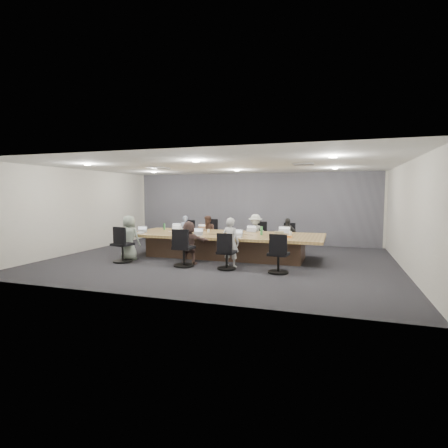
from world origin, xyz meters
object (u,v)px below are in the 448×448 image
(snack_packet, at_px, (288,237))
(laptop_5, at_px, (197,236))
(laptop_1, at_px, (203,230))
(laptop_4, at_px, (139,233))
(person_5, at_px, (189,243))
(laptop_6, at_px, (236,237))
(mug_brown, at_px, (145,230))
(chair_6, at_px, (227,255))
(person_6, at_px, (231,242))
(chair_4, at_px, (123,247))
(person_3, at_px, (287,236))
(person_1, at_px, (208,232))
(chair_3, at_px, (288,241))
(bottle_green_left, at_px, (164,226))
(person_2, at_px, (255,233))
(laptop_2, at_px, (252,231))
(conference_table, at_px, (225,244))
(person_4, at_px, (129,238))
(chair_1, at_px, (212,236))
(person_0, at_px, (185,232))
(bottle_green_right, at_px, (262,231))
(bottle_clear, at_px, (181,229))
(chair_7, at_px, (278,257))
(chair_5, at_px, (184,251))
(chair_0, at_px, (189,236))
(laptop_0, at_px, (179,229))
(canvas_bag, at_px, (279,234))
(chair_2, at_px, (258,239))
(stapler, at_px, (232,234))

(snack_packet, bearing_deg, laptop_5, -169.52)
(laptop_1, relative_size, snack_packet, 1.53)
(laptop_4, relative_size, person_5, 0.24)
(laptop_6, height_order, mug_brown, mug_brown)
(chair_6, distance_m, person_6, 0.46)
(chair_4, relative_size, mug_brown, 9.01)
(person_3, bearing_deg, person_1, -172.29)
(person_1, bearing_deg, chair_6, -47.01)
(person_6, distance_m, snack_packet, 1.75)
(chair_3, distance_m, bottle_green_left, 4.31)
(laptop_1, relative_size, mug_brown, 2.93)
(person_2, height_order, laptop_2, person_2)
(conference_table, xyz_separation_m, person_1, (-1.07, 1.35, 0.20))
(person_4, distance_m, mug_brown, 1.05)
(chair_1, bearing_deg, person_0, 36.25)
(chair_3, height_order, person_1, person_1)
(bottle_green_right, xyz_separation_m, bottle_clear, (-2.70, 0.06, -0.04))
(person_4, height_order, laptop_6, person_4)
(laptop_2, bearing_deg, bottle_green_right, 134.82)
(chair_7, bearing_deg, laptop_1, 146.75)
(chair_5, bearing_deg, person_2, 67.61)
(person_2, xyz_separation_m, bottle_green_right, (0.50, -1.37, 0.23))
(chair_0, relative_size, laptop_1, 2.68)
(chair_0, height_order, person_2, person_2)
(laptop_0, bearing_deg, conference_table, 154.34)
(laptop_2, height_order, bottle_green_left, bottle_green_left)
(chair_5, bearing_deg, laptop_1, 100.43)
(laptop_1, relative_size, canvas_bag, 1.07)
(laptop_5, bearing_deg, bottle_green_right, 22.75)
(chair_4, bearing_deg, person_2, 57.77)
(chair_1, distance_m, chair_5, 3.43)
(chair_0, bearing_deg, chair_2, -166.81)
(laptop_0, height_order, laptop_6, same)
(conference_table, height_order, laptop_0, laptop_0)
(laptop_5, bearing_deg, person_3, 41.38)
(chair_0, bearing_deg, person_3, -172.21)
(person_1, distance_m, bottle_green_left, 1.58)
(bottle_green_right, bearing_deg, chair_3, 71.40)
(laptop_4, height_order, laptop_5, same)
(person_6, bearing_deg, laptop_4, 1.50)
(chair_5, bearing_deg, chair_0, 111.99)
(chair_2, bearing_deg, chair_0, -18.93)
(chair_0, bearing_deg, person_2, -174.40)
(person_2, height_order, bottle_green_left, person_2)
(chair_7, distance_m, person_5, 2.61)
(laptop_0, xyz_separation_m, stapler, (2.27, -1.07, 0.02))
(chair_4, xyz_separation_m, mug_brown, (-0.09, 1.39, 0.35))
(bottle_clear, bearing_deg, chair_4, -120.45)
(person_4, bearing_deg, chair_7, 173.18)
(person_4, bearing_deg, bottle_clear, -128.73)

